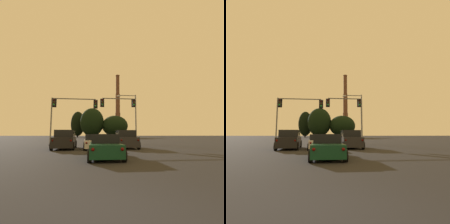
% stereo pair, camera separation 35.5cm
% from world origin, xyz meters
% --- Properties ---
extents(ground_plane, '(600.00, 600.00, 0.00)m').
position_xyz_m(ground_plane, '(0.00, 0.00, 0.00)').
color(ground_plane, '#232326').
extents(sedan_center_lane_second, '(2.03, 4.72, 1.43)m').
position_xyz_m(sedan_center_lane_second, '(0.27, 8.04, 0.67)').
color(sedan_center_lane_second, '#0F3823').
rests_on(sedan_center_lane_second, ground_plane).
extents(suv_left_lane_front, '(2.21, 4.94, 1.86)m').
position_xyz_m(suv_left_lane_front, '(-3.14, 15.26, 0.90)').
color(suv_left_lane_front, black).
rests_on(suv_left_lane_front, ground_plane).
extents(suv_right_lane_front, '(2.24, 4.96, 1.86)m').
position_xyz_m(suv_right_lane_front, '(3.09, 15.50, 0.90)').
color(suv_right_lane_front, '#232328').
rests_on(suv_right_lane_front, ground_plane).
extents(hatchback_center_lane_front, '(2.04, 4.16, 1.44)m').
position_xyz_m(hatchback_center_lane_front, '(-0.34, 14.52, 0.66)').
color(hatchback_center_lane_front, silver).
rests_on(hatchback_center_lane_front, ground_plane).
extents(traffic_light_overhead_left, '(6.39, 0.50, 6.41)m').
position_xyz_m(traffic_light_overhead_left, '(-3.84, 21.14, 4.93)').
color(traffic_light_overhead_left, slate).
rests_on(traffic_light_overhead_left, ground_plane).
extents(traffic_light_overhead_right, '(5.39, 0.50, 6.74)m').
position_xyz_m(traffic_light_overhead_right, '(4.24, 21.79, 5.14)').
color(traffic_light_overhead_right, slate).
rests_on(traffic_light_overhead_right, ground_plane).
extents(street_lamp, '(3.32, 0.36, 8.04)m').
position_xyz_m(street_lamp, '(6.23, 25.04, 4.99)').
color(street_lamp, slate).
rests_on(street_lamp, ground_plane).
extents(smokestack, '(6.52, 6.52, 51.18)m').
position_xyz_m(smokestack, '(21.17, 136.95, 20.07)').
color(smokestack, '#523427').
rests_on(smokestack, ground_plane).
extents(treeline_left_mid, '(7.53, 6.78, 14.21)m').
position_xyz_m(treeline_left_mid, '(-7.73, 94.60, 7.47)').
color(treeline_left_mid, black).
rests_on(treeline_left_mid, ground_plane).
extents(treeline_right_mid, '(13.23, 11.90, 11.21)m').
position_xyz_m(treeline_right_mid, '(11.65, 85.51, 5.96)').
color(treeline_right_mid, black).
rests_on(treeline_right_mid, ground_plane).
extents(treeline_far_right, '(11.93, 10.74, 14.96)m').
position_xyz_m(treeline_far_right, '(0.01, 86.17, 7.78)').
color(treeline_far_right, black).
rests_on(treeline_far_right, ground_plane).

